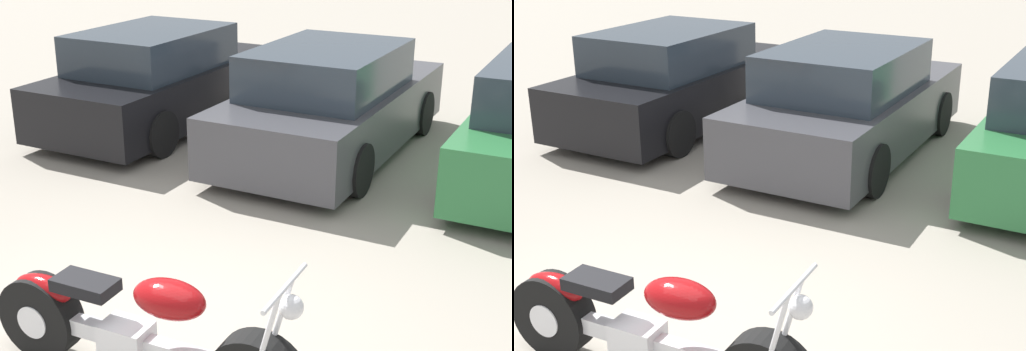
# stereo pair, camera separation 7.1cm
# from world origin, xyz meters

# --- Properties ---
(motorcycle) EXTENTS (2.36, 0.62, 1.03)m
(motorcycle) POSITION_xyz_m (0.20, -0.15, 0.40)
(motorcycle) COLOR black
(motorcycle) RESTS_ON ground_plane
(parked_car_black) EXTENTS (1.87, 4.28, 1.45)m
(parked_car_black) POSITION_xyz_m (-3.25, 5.10, 0.67)
(parked_car_black) COLOR black
(parked_car_black) RESTS_ON ground_plane
(parked_car_dark_grey) EXTENTS (1.87, 4.28, 1.45)m
(parked_car_dark_grey) POSITION_xyz_m (-0.50, 5.03, 0.67)
(parked_car_dark_grey) COLOR #3D3D42
(parked_car_dark_grey) RESTS_ON ground_plane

